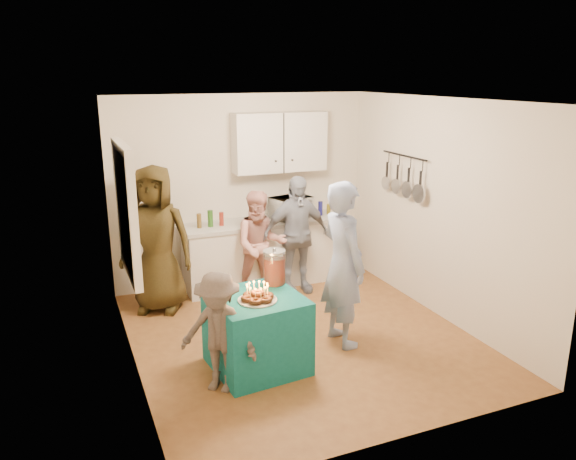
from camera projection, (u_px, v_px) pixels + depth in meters
name	position (u px, v px, depth m)	size (l,w,h in m)	color
floor	(300.00, 336.00, 6.33)	(4.00, 4.00, 0.00)	brown
ceiling	(301.00, 100.00, 5.63)	(4.00, 4.00, 0.00)	white
back_wall	(242.00, 190.00, 7.75)	(3.60, 3.60, 0.00)	silver
left_wall	(127.00, 244.00, 5.31)	(4.00, 4.00, 0.00)	silver
right_wall	(439.00, 209.00, 6.64)	(4.00, 4.00, 0.00)	silver
window_night	(124.00, 211.00, 5.52)	(0.04, 1.00, 1.20)	black
counter	(264.00, 254.00, 7.80)	(2.20, 0.58, 0.86)	white
countertop	(264.00, 222.00, 7.67)	(2.24, 0.62, 0.05)	beige
upper_cabinet	(280.00, 142.00, 7.63)	(1.30, 0.30, 0.80)	white
pot_rack	(402.00, 175.00, 7.15)	(0.12, 1.00, 0.60)	black
microwave	(291.00, 208.00, 7.78)	(0.54, 0.36, 0.30)	white
party_table	(257.00, 332.00, 5.56)	(0.85, 0.85, 0.76)	#0F6365
donut_cake	(257.00, 292.00, 5.34)	(0.38, 0.38, 0.18)	#381C0C
punch_jar	(274.00, 268.00, 5.75)	(0.22, 0.22, 0.34)	red
man_birthday	(343.00, 264.00, 5.96)	(0.66, 0.43, 1.80)	#8FA2D0
woman_back_left	(156.00, 239.00, 6.81)	(0.89, 0.58, 1.82)	#554418
woman_back_center	(260.00, 245.00, 7.25)	(0.69, 0.54, 1.42)	#CC6D6A
woman_back_right	(296.00, 235.00, 7.42)	(0.93, 0.39, 1.58)	#111E3A
child_near_left	(219.00, 332.00, 5.12)	(0.75, 0.43, 1.16)	#4E423E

